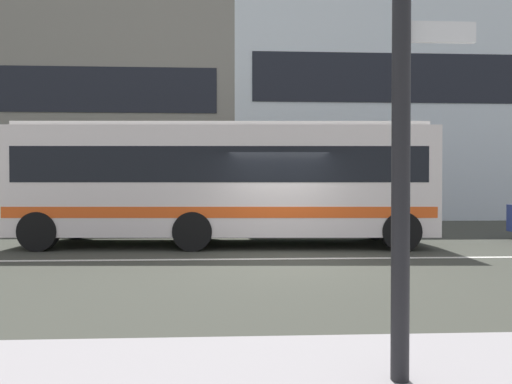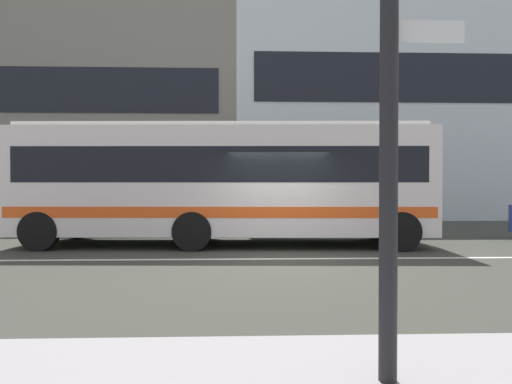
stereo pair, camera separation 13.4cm
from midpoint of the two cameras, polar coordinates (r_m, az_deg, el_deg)
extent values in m
plane|color=#3A3C33|center=(9.82, 3.94, -8.88)|extent=(160.00, 160.00, 0.00)
cube|color=silver|center=(9.82, 3.94, -8.86)|extent=(60.00, 0.16, 0.01)
cube|color=#154319|center=(16.10, -12.46, -3.48)|extent=(16.71, 1.10, 0.90)
cube|color=gray|center=(26.46, -25.43, 8.42)|extent=(20.54, 8.61, 10.36)
cube|color=black|center=(22.74, -29.89, 11.77)|extent=(18.90, 0.04, 2.07)
cube|color=silver|center=(26.34, 20.49, 9.77)|extent=(20.14, 8.61, 11.53)
cube|color=black|center=(22.65, 24.81, 13.61)|extent=(18.53, 0.04, 2.31)
cube|color=silver|center=(12.05, -4.07, 1.38)|extent=(11.28, 3.04, 2.84)
cube|color=black|center=(12.06, -4.07, 3.40)|extent=(10.61, 3.03, 0.91)
cube|color=#EC541B|center=(12.06, -4.06, -2.34)|extent=(11.06, 3.06, 0.28)
cube|color=silver|center=(12.15, -4.07, 8.38)|extent=(10.82, 2.61, 0.12)
cube|color=black|center=(12.88, 21.65, 3.18)|extent=(0.12, 2.16, 1.00)
cylinder|color=black|center=(13.73, 15.88, -4.03)|extent=(1.01, 0.32, 1.00)
cylinder|color=black|center=(11.47, 19.03, -4.99)|extent=(1.01, 0.32, 1.00)
cylinder|color=black|center=(13.34, -6.61, -4.14)|extent=(1.01, 0.32, 1.00)
cylinder|color=black|center=(11.01, -8.14, -5.20)|extent=(1.01, 0.32, 1.00)
cylinder|color=black|center=(14.36, -22.29, -3.85)|extent=(1.01, 0.32, 1.00)
cylinder|color=black|center=(12.22, -26.61, -4.68)|extent=(1.01, 0.32, 1.00)
cylinder|color=black|center=(3.53, 18.33, 11.62)|extent=(0.14, 0.14, 4.34)
cube|color=silver|center=(3.77, 22.90, 19.07)|extent=(0.56, 0.03, 0.16)
camera|label=1|loc=(0.07, -89.68, 0.00)|focal=30.05mm
camera|label=2|loc=(0.07, 90.32, 0.00)|focal=30.05mm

